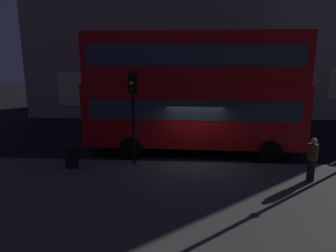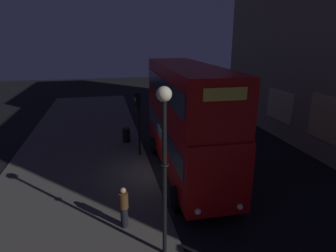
{
  "view_description": "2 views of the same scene",
  "coord_description": "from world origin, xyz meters",
  "views": [
    {
      "loc": [
        -0.3,
        -13.35,
        4.61
      ],
      "look_at": [
        -1.18,
        -0.06,
        1.64
      ],
      "focal_mm": 32.94,
      "sensor_mm": 36.0,
      "label": 1
    },
    {
      "loc": [
        13.72,
        -2.7,
        6.99
      ],
      "look_at": [
        -1.95,
        0.82,
        2.06
      ],
      "focal_mm": 30.6,
      "sensor_mm": 36.0,
      "label": 2
    }
  ],
  "objects": [
    {
      "name": "ground_plane",
      "position": [
        0.0,
        0.0,
        0.0
      ],
      "size": [
        80.0,
        80.0,
        0.0
      ],
      "primitive_type": "plane",
      "color": "black"
    },
    {
      "name": "sidewalk_slab",
      "position": [
        0.0,
        -4.38,
        0.06
      ],
      "size": [
        44.0,
        7.91,
        0.12
      ],
      "primitive_type": "cube",
      "color": "#4C4944",
      "rests_on": "ground"
    },
    {
      "name": "building_plain_facade",
      "position": [
        7.99,
        14.58,
        8.73
      ],
      "size": [
        17.88,
        9.28,
        17.45
      ],
      "color": "tan",
      "rests_on": "ground"
    },
    {
      "name": "double_decker_bus",
      "position": [
        -0.07,
        1.36,
        3.19
      ],
      "size": [
        10.39,
        3.09,
        5.74
      ],
      "rotation": [
        0.0,
        0.0,
        -0.03
      ],
      "color": "#B20F0F",
      "rests_on": "ground"
    },
    {
      "name": "traffic_light_near_kerb",
      "position": [
        -2.59,
        -0.84,
        2.93
      ],
      "size": [
        0.35,
        0.38,
        3.9
      ],
      "rotation": [
        0.0,
        0.0,
        -0.12
      ],
      "color": "black",
      "rests_on": "sidewalk_slab"
    },
    {
      "name": "pedestrian",
      "position": [
        4.27,
        -2.27,
        0.96
      ],
      "size": [
        0.35,
        0.35,
        1.64
      ],
      "rotation": [
        0.0,
        0.0,
        1.12
      ],
      "color": "black",
      "rests_on": "sidewalk_slab"
    },
    {
      "name": "litter_bin",
      "position": [
        -5.11,
        -1.42,
        0.6
      ],
      "size": [
        0.52,
        0.52,
        0.97
      ],
      "primitive_type": "cylinder",
      "color": "black",
      "rests_on": "sidewalk_slab"
    }
  ]
}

